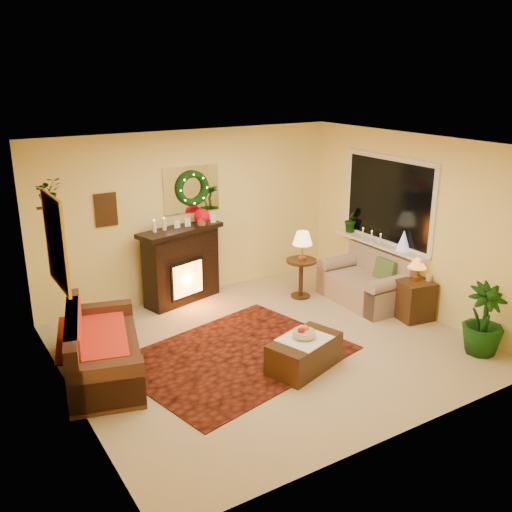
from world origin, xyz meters
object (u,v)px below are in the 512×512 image
side_table_round (301,278)px  end_table_square (414,301)px  loveseat (364,276)px  fireplace (181,267)px  coffee_table (304,352)px  sofa (103,341)px

side_table_round → end_table_square: (0.91, -1.52, -0.05)m
loveseat → side_table_round: bearing=137.7°
fireplace → coffee_table: 2.77m
end_table_square → fireplace: bearing=137.3°
sofa → end_table_square: size_ratio=3.16×
loveseat → side_table_round: size_ratio=2.21×
loveseat → end_table_square: size_ratio=2.41×
side_table_round → coffee_table: side_table_round is taller
fireplace → end_table_square: size_ratio=2.12×
fireplace → coffee_table: (0.35, -2.72, -0.34)m
end_table_square → sofa: bearing=169.7°
end_table_square → coffee_table: (-2.22, -0.36, -0.06)m
end_table_square → side_table_round: bearing=121.0°
end_table_square → coffee_table: end_table_square is taller
sofa → coffee_table: 2.38m
end_table_square → coffee_table: bearing=-170.9°
sofa → side_table_round: bearing=27.8°
side_table_round → sofa: bearing=-167.8°
fireplace → end_table_square: bearing=-57.7°
sofa → side_table_round: size_ratio=2.90×
side_table_round → end_table_square: side_table_round is taller
sofa → fireplace: 2.35m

